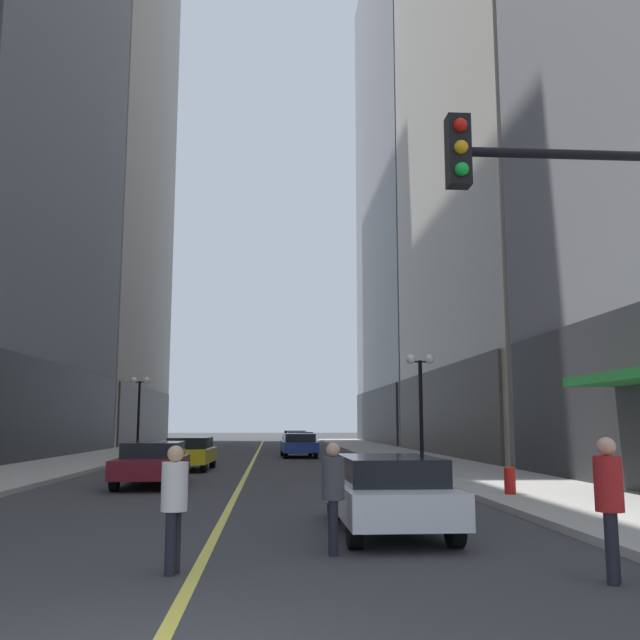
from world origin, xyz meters
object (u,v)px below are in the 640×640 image
Objects in this scene: street_lamp_left_far at (139,398)px; street_lamp_right_mid at (421,386)px; pedestrian_in_white_shirt at (174,499)px; traffic_light_near_right at (636,270)px; car_black at (295,438)px; car_red at (300,441)px; car_yellow at (190,452)px; fire_hydrant_right at (510,484)px; pedestrian_with_orange_bag at (333,489)px; car_white at (387,490)px; car_blue at (299,444)px; car_maroon at (153,462)px; pedestrian_in_red_jacket at (609,497)px.

street_lamp_right_mid is at bearing -47.32° from street_lamp_left_far.
traffic_light_near_right reaches higher than pedestrian_in_white_shirt.
car_red is at bearing -89.55° from car_black.
street_lamp_right_mid is (8.80, -3.88, 2.54)m from car_yellow.
traffic_light_near_right is 7.06× the size of fire_hydrant_right.
pedestrian_with_orange_bag reaches higher than fire_hydrant_right.
traffic_light_near_right is (2.35, -4.53, 3.02)m from car_white.
fire_hydrant_right is at bearing 54.18° from pedestrian_with_orange_bag.
car_black is 30.50m from street_lamp_right_mid.
car_blue is 7.29m from car_red.
pedestrian_in_red_jacket is (7.74, -13.70, 0.29)m from car_maroon.
car_white is 2.72× the size of pedestrian_in_red_jacket.
pedestrian_with_orange_bag is (-0.92, -36.68, 0.22)m from car_red.
car_white is at bearing -104.69° from street_lamp_right_mid.
pedestrian_in_red_jacket is at bearing -101.53° from fire_hydrant_right.
car_black is at bearing 89.03° from car_blue.
car_yellow is (-5.40, 16.86, -0.00)m from car_white.
pedestrian_in_red_jacket is at bearing -60.54° from car_maroon.
traffic_light_near_right reaches higher than street_lamp_left_far.
car_blue is at bearing 84.88° from pedestrian_in_white_shirt.
pedestrian_in_white_shirt is 0.29× the size of traffic_light_near_right.
car_white is 27.37m from car_blue.
street_lamp_left_far reaches higher than pedestrian_with_orange_bag.
car_white and car_maroon have the same top height.
car_blue is (4.85, 10.50, 0.00)m from car_yellow.
car_red is (0.33, 7.29, -0.00)m from car_blue.
car_blue is (5.14, 17.79, -0.00)m from car_maroon.
car_yellow is 2.69× the size of pedestrian_with_orange_bag.
street_lamp_right_mid is at bearing 75.31° from car_white.
street_lamp_left_far is (-4.00, 9.99, 2.54)m from car_yellow.
car_black is at bearing 80.86° from car_maroon.
car_red is at bearing 99.47° from street_lamp_right_mid.
car_red is 12.31m from street_lamp_left_far.
fire_hydrant_right is at bearing -82.11° from car_red.
fire_hydrant_right is at bearing -58.75° from street_lamp_left_far.
pedestrian_in_white_shirt is at bearing -150.94° from pedestrian_with_orange_bag.
pedestrian_in_red_jacket is 17.30m from street_lamp_right_mid.
car_red is 22.12m from street_lamp_right_mid.
pedestrian_in_white_shirt is 0.36× the size of street_lamp_left_far.
pedestrian_in_red_jacket reaches higher than car_red.
street_lamp_left_far is 5.54× the size of fire_hydrant_right.
car_black is 38.44m from fire_hydrant_right.
pedestrian_in_white_shirt is 6.44m from traffic_light_near_right.
car_blue is 15.79m from car_black.
car_white reaches higher than fire_hydrant_right.
pedestrian_in_red_jacket reaches higher than pedestrian_in_white_shirt.
street_lamp_right_mid is at bearing 85.49° from pedestrian_in_red_jacket.
car_maroon is 16.52m from traffic_light_near_right.
car_black reaches higher than fire_hydrant_right.
car_blue and car_red have the same top height.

